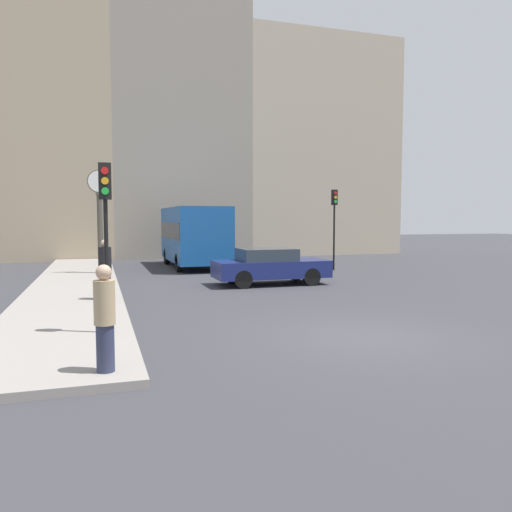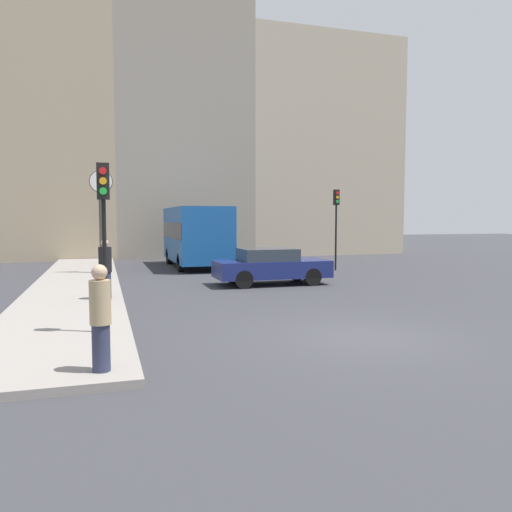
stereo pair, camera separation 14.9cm
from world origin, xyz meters
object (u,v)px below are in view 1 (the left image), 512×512
(traffic_light_far, at_px, (334,213))
(street_clock, at_px, (100,217))
(bus_distant, at_px, (194,234))
(traffic_light_near, at_px, (106,212))
(sedan_car, at_px, (270,266))
(pedestrian_tan_coat, at_px, (105,318))
(pedestrian_black_jacket, at_px, (105,270))

(traffic_light_far, distance_m, street_clock, 11.17)
(bus_distant, height_order, traffic_light_near, traffic_light_near)
(bus_distant, bearing_deg, traffic_light_near, -107.24)
(sedan_car, bearing_deg, pedestrian_tan_coat, -121.82)
(street_clock, bearing_deg, sedan_car, -38.60)
(pedestrian_black_jacket, distance_m, pedestrian_tan_coat, 7.46)
(bus_distant, relative_size, street_clock, 1.52)
(bus_distant, relative_size, pedestrian_tan_coat, 4.08)
(bus_distant, bearing_deg, street_clock, -149.53)
(bus_distant, height_order, traffic_light_far, traffic_light_far)
(sedan_car, height_order, pedestrian_tan_coat, pedestrian_tan_coat)
(pedestrian_black_jacket, bearing_deg, street_clock, 90.54)
(sedan_car, height_order, street_clock, street_clock)
(traffic_light_near, distance_m, traffic_light_far, 15.99)
(street_clock, bearing_deg, bus_distant, 30.47)
(sedan_car, relative_size, street_clock, 0.96)
(sedan_car, distance_m, street_clock, 8.27)
(traffic_light_near, height_order, traffic_light_far, traffic_light_far)
(bus_distant, relative_size, pedestrian_black_jacket, 3.87)
(street_clock, xyz_separation_m, pedestrian_tan_coat, (-0.04, -15.22, -1.64))
(bus_distant, height_order, pedestrian_black_jacket, bus_distant)
(traffic_light_near, xyz_separation_m, pedestrian_tan_coat, (-0.09, -2.84, -1.71))
(sedan_car, xyz_separation_m, pedestrian_tan_coat, (-6.33, -10.20, 0.29))
(traffic_light_near, xyz_separation_m, pedestrian_black_jacket, (0.02, 4.62, -1.68))
(street_clock, distance_m, pedestrian_tan_coat, 15.31)
(traffic_light_far, distance_m, pedestrian_tan_coat, 18.29)
(bus_distant, xyz_separation_m, traffic_light_far, (6.37, -3.66, 1.07))
(bus_distant, xyz_separation_m, street_clock, (-4.76, -2.80, 0.87))
(traffic_light_far, bearing_deg, street_clock, 175.61)
(bus_distant, distance_m, traffic_light_near, 15.92)
(traffic_light_near, relative_size, street_clock, 0.78)
(bus_distant, distance_m, pedestrian_tan_coat, 18.66)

